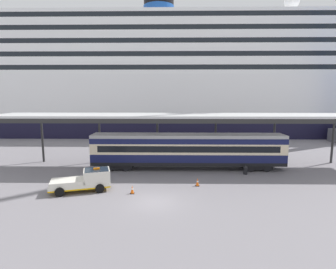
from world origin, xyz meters
TOP-DOWN VIEW (x-y plane):
  - ground_plane at (0.00, 0.00)m, footprint 400.00×400.00m
  - cruise_ship at (-12.09, 45.91)m, footprint 147.03×28.06m
  - platform_canopy at (3.19, 10.47)m, footprint 44.38×6.11m
  - train_carriage at (3.19, 10.03)m, footprint 22.07×2.81m
  - service_truck at (-6.36, 2.64)m, footprint 5.56×3.43m
  - traffic_cone_near at (3.80, 3.98)m, footprint 0.36×0.36m
  - traffic_cone_mid at (-2.09, 1.87)m, footprint 0.36×0.36m
  - quay_bollard at (9.40, 7.94)m, footprint 0.48×0.48m

SIDE VIEW (x-z plane):
  - ground_plane at x=0.00m, z-range 0.00..0.00m
  - traffic_cone_mid at x=-2.09m, z-range -0.01..0.74m
  - traffic_cone_near at x=3.80m, z-range -0.01..0.77m
  - quay_bollard at x=9.40m, z-range 0.04..1.00m
  - service_truck at x=-6.36m, z-range -0.02..2.00m
  - train_carriage at x=3.19m, z-range 0.25..4.36m
  - platform_canopy at x=3.19m, z-range 2.91..9.25m
  - cruise_ship at x=-12.09m, z-range -5.42..28.86m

